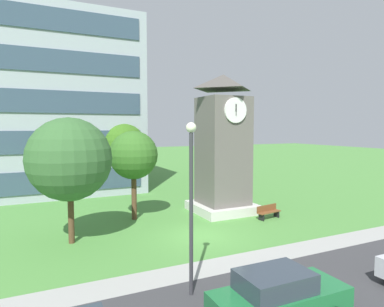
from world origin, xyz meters
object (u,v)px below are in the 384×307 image
object	(u,v)px
park_bench	(268,212)
tree_streetside	(124,145)
tree_near_tower	(134,156)
tree_by_building	(69,159)
street_lamp	(191,190)
clock_tower	(223,152)
parked_car_green	(278,297)

from	to	relation	value
park_bench	tree_streetside	bearing A→B (deg)	117.92
tree_near_tower	tree_streetside	bearing A→B (deg)	79.96
tree_by_building	street_lamp	bearing A→B (deg)	-66.77
clock_tower	park_bench	xyz separation A→B (m)	(1.74, -2.92, -3.80)
tree_near_tower	street_lamp	bearing A→B (deg)	-95.08
tree_near_tower	tree_by_building	world-z (taller)	tree_by_building
park_bench	tree_near_tower	size ratio (longest dim) A/B	0.32
clock_tower	tree_streetside	world-z (taller)	clock_tower
tree_by_building	parked_car_green	bearing A→B (deg)	-65.01
tree_streetside	tree_near_tower	size ratio (longest dim) A/B	1.10
tree_by_building	tree_streetside	bearing A→B (deg)	63.70
park_bench	street_lamp	distance (m)	11.76
street_lamp	tree_streetside	xyz separation A→B (m)	(2.45, 19.11, 0.56)
street_lamp	parked_car_green	size ratio (longest dim) A/B	1.42
street_lamp	tree_by_building	size ratio (longest dim) A/B	0.95
tree_near_tower	clock_tower	bearing A→B (deg)	-6.84
street_lamp	tree_near_tower	world-z (taller)	street_lamp
tree_streetside	tree_by_building	xyz separation A→B (m)	(-5.70, -11.53, -0.01)
tree_streetside	tree_near_tower	bearing A→B (deg)	-100.04
street_lamp	clock_tower	bearing A→B (deg)	53.97
clock_tower	parked_car_green	bearing A→B (deg)	-113.77
park_bench	tree_streetside	world-z (taller)	tree_streetside
street_lamp	park_bench	bearing A→B (deg)	37.90
clock_tower	park_bench	distance (m)	5.10
tree_streetside	tree_near_tower	world-z (taller)	tree_streetside
parked_car_green	park_bench	bearing A→B (deg)	53.09
clock_tower	tree_near_tower	xyz separation A→B (m)	(-6.22, 0.75, -0.10)
tree_near_tower	parked_car_green	world-z (taller)	tree_near_tower
street_lamp	tree_streetside	world-z (taller)	tree_streetside
clock_tower	tree_by_building	distance (m)	10.66
parked_car_green	street_lamp	bearing A→B (deg)	119.50
park_bench	parked_car_green	world-z (taller)	parked_car_green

